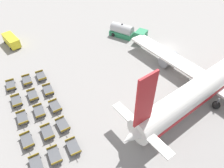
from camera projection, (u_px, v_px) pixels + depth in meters
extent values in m
plane|color=gray|center=(167.00, 47.00, 47.66)|extent=(500.00, 500.00, 0.00)
cylinder|color=white|center=(219.00, 75.00, 36.19)|extent=(5.33, 37.05, 3.72)
cone|color=white|center=(137.00, 133.00, 27.92)|extent=(3.73, 4.62, 3.53)
cube|color=red|center=(145.00, 101.00, 24.37)|extent=(0.40, 2.80, 7.60)
cube|color=white|center=(141.00, 128.00, 27.83)|extent=(10.30, 1.73, 0.24)
cube|color=white|center=(212.00, 83.00, 36.10)|extent=(36.74, 4.82, 0.44)
cylinder|color=gray|center=(169.00, 59.00, 42.48)|extent=(2.41, 3.66, 2.26)
cube|color=red|center=(218.00, 78.00, 36.63)|extent=(5.24, 33.36, 0.67)
cylinder|color=#56565B|center=(218.00, 102.00, 34.07)|extent=(0.24, 0.24, 1.45)
sphere|color=black|center=(216.00, 105.00, 34.56)|extent=(1.26, 1.26, 1.26)
cylinder|color=#56565B|center=(189.00, 83.00, 37.26)|extent=(0.24, 0.24, 1.45)
sphere|color=black|center=(188.00, 86.00, 37.76)|extent=(1.26, 1.26, 1.26)
cube|color=#2D8C5B|center=(141.00, 35.00, 48.56)|extent=(3.05, 3.32, 2.06)
cube|color=#2D8C5B|center=(122.00, 33.00, 50.90)|extent=(6.01, 4.70, 1.11)
cylinder|color=#B7BABC|center=(122.00, 29.00, 50.14)|extent=(5.62, 4.29, 2.34)
sphere|color=#333338|center=(122.00, 24.00, 49.34)|extent=(0.44, 0.44, 0.44)
sphere|color=black|center=(137.00, 42.00, 48.53)|extent=(0.90, 0.90, 0.90)
sphere|color=black|center=(142.00, 36.00, 50.15)|extent=(0.90, 0.90, 0.90)
sphere|color=black|center=(113.00, 35.00, 50.74)|extent=(0.90, 0.90, 0.90)
sphere|color=black|center=(118.00, 30.00, 52.36)|extent=(0.90, 0.90, 0.90)
cube|color=yellow|center=(11.00, 40.00, 47.50)|extent=(5.29, 2.52, 1.87)
cube|color=#1E232D|center=(16.00, 44.00, 45.89)|extent=(0.24, 1.74, 0.65)
sphere|color=black|center=(11.00, 49.00, 46.73)|extent=(0.60, 0.60, 0.60)
sphere|color=black|center=(20.00, 45.00, 47.66)|extent=(0.60, 0.60, 0.60)
sphere|color=black|center=(5.00, 42.00, 48.58)|extent=(0.60, 0.60, 0.60)
sphere|color=black|center=(14.00, 39.00, 49.50)|extent=(0.60, 0.60, 0.60)
cube|color=#515459|center=(11.00, 85.00, 38.06)|extent=(2.72, 1.85, 0.10)
cube|color=olive|center=(11.00, 89.00, 37.11)|extent=(0.33, 1.43, 0.32)
cube|color=olive|center=(9.00, 80.00, 38.72)|extent=(0.33, 1.43, 0.32)
cube|color=#333338|center=(12.00, 91.00, 37.08)|extent=(0.70, 0.18, 0.06)
sphere|color=black|center=(8.00, 91.00, 37.54)|extent=(0.36, 0.36, 0.36)
sphere|color=black|center=(16.00, 89.00, 37.92)|extent=(0.36, 0.36, 0.36)
sphere|color=black|center=(7.00, 85.00, 38.70)|extent=(0.36, 0.36, 0.36)
sphere|color=black|center=(14.00, 83.00, 39.08)|extent=(0.36, 0.36, 0.36)
cube|color=#515459|center=(16.00, 101.00, 35.35)|extent=(2.67, 1.74, 0.10)
cube|color=olive|center=(17.00, 105.00, 34.43)|extent=(0.26, 1.44, 0.32)
cube|color=olive|center=(15.00, 95.00, 35.99)|extent=(0.26, 1.44, 0.32)
cube|color=#333338|center=(19.00, 108.00, 34.40)|extent=(0.70, 0.14, 0.06)
sphere|color=black|center=(14.00, 107.00, 34.83)|extent=(0.36, 0.36, 0.36)
sphere|color=black|center=(22.00, 104.00, 35.25)|extent=(0.36, 0.36, 0.36)
sphere|color=black|center=(12.00, 100.00, 35.96)|extent=(0.36, 0.36, 0.36)
sphere|color=black|center=(20.00, 98.00, 36.38)|extent=(0.36, 0.36, 0.36)
cube|color=#515459|center=(22.00, 118.00, 32.81)|extent=(2.67, 1.75, 0.10)
cube|color=olive|center=(23.00, 123.00, 31.88)|extent=(0.26, 1.44, 0.32)
cube|color=olive|center=(20.00, 111.00, 33.45)|extent=(0.26, 1.44, 0.32)
cube|color=#333338|center=(25.00, 126.00, 31.86)|extent=(0.70, 0.15, 0.06)
sphere|color=black|center=(20.00, 125.00, 32.29)|extent=(0.36, 0.36, 0.36)
sphere|color=black|center=(28.00, 122.00, 32.70)|extent=(0.36, 0.36, 0.36)
sphere|color=black|center=(18.00, 117.00, 33.42)|extent=(0.36, 0.36, 0.36)
sphere|color=black|center=(26.00, 114.00, 33.84)|extent=(0.36, 0.36, 0.36)
cube|color=#515459|center=(27.00, 140.00, 29.95)|extent=(2.61, 1.63, 0.10)
cube|color=olive|center=(29.00, 146.00, 29.05)|extent=(0.19, 1.44, 0.32)
cube|color=olive|center=(24.00, 133.00, 30.57)|extent=(0.19, 1.44, 0.32)
cube|color=#333338|center=(30.00, 150.00, 29.03)|extent=(0.70, 0.11, 0.06)
sphere|color=black|center=(25.00, 149.00, 29.42)|extent=(0.36, 0.36, 0.36)
sphere|color=black|center=(34.00, 145.00, 29.88)|extent=(0.36, 0.36, 0.36)
sphere|color=black|center=(22.00, 139.00, 30.53)|extent=(0.36, 0.36, 0.36)
sphere|color=black|center=(30.00, 135.00, 30.99)|extent=(0.36, 0.36, 0.36)
cube|color=#515459|center=(36.00, 164.00, 27.43)|extent=(2.67, 1.74, 0.10)
cube|color=olive|center=(33.00, 156.00, 28.07)|extent=(0.26, 1.44, 0.32)
sphere|color=black|center=(30.00, 162.00, 28.04)|extent=(0.36, 0.36, 0.36)
sphere|color=black|center=(40.00, 158.00, 28.46)|extent=(0.36, 0.36, 0.36)
cube|color=#515459|center=(27.00, 80.00, 39.01)|extent=(2.70, 1.80, 0.10)
cube|color=olive|center=(28.00, 83.00, 38.08)|extent=(0.29, 1.44, 0.32)
cube|color=olive|center=(25.00, 75.00, 39.66)|extent=(0.29, 1.44, 0.32)
cube|color=#333338|center=(29.00, 86.00, 38.05)|extent=(0.70, 0.16, 0.06)
sphere|color=black|center=(25.00, 86.00, 38.49)|extent=(0.36, 0.36, 0.36)
sphere|color=black|center=(32.00, 84.00, 38.89)|extent=(0.36, 0.36, 0.36)
sphere|color=black|center=(23.00, 80.00, 39.64)|extent=(0.36, 0.36, 0.36)
sphere|color=black|center=(30.00, 78.00, 40.04)|extent=(0.36, 0.36, 0.36)
cube|color=#515459|center=(33.00, 95.00, 36.28)|extent=(2.64, 1.69, 0.10)
cube|color=olive|center=(34.00, 99.00, 35.37)|extent=(0.22, 1.44, 0.32)
cube|color=olive|center=(30.00, 90.00, 36.91)|extent=(0.22, 1.44, 0.32)
cube|color=#333338|center=(35.00, 102.00, 35.35)|extent=(0.70, 0.13, 0.06)
sphere|color=black|center=(31.00, 101.00, 35.76)|extent=(0.36, 0.36, 0.36)
sphere|color=black|center=(38.00, 99.00, 36.20)|extent=(0.36, 0.36, 0.36)
sphere|color=black|center=(28.00, 95.00, 36.88)|extent=(0.36, 0.36, 0.36)
sphere|color=black|center=(35.00, 92.00, 37.32)|extent=(0.36, 0.36, 0.36)
cube|color=#515459|center=(39.00, 111.00, 33.76)|extent=(2.69, 1.79, 0.10)
cube|color=olive|center=(41.00, 116.00, 32.83)|extent=(0.29, 1.44, 0.32)
cube|color=olive|center=(37.00, 105.00, 34.41)|extent=(0.29, 1.44, 0.32)
cube|color=#333338|center=(42.00, 119.00, 32.80)|extent=(0.70, 0.16, 0.06)
sphere|color=black|center=(37.00, 118.00, 33.24)|extent=(0.36, 0.36, 0.36)
sphere|color=black|center=(45.00, 115.00, 33.64)|extent=(0.36, 0.36, 0.36)
sphere|color=black|center=(34.00, 110.00, 34.38)|extent=(0.36, 0.36, 0.36)
sphere|color=black|center=(42.00, 107.00, 34.79)|extent=(0.36, 0.36, 0.36)
cube|color=#515459|center=(47.00, 132.00, 30.95)|extent=(2.65, 1.71, 0.10)
cube|color=olive|center=(50.00, 138.00, 30.03)|extent=(0.24, 1.44, 0.32)
cube|color=olive|center=(45.00, 125.00, 31.59)|extent=(0.24, 1.44, 0.32)
cube|color=#333338|center=(51.00, 141.00, 30.01)|extent=(0.70, 0.14, 0.06)
sphere|color=black|center=(45.00, 140.00, 30.43)|extent=(0.36, 0.36, 0.36)
sphere|color=black|center=(54.00, 136.00, 30.86)|extent=(0.36, 0.36, 0.36)
sphere|color=black|center=(42.00, 131.00, 31.55)|extent=(0.36, 0.36, 0.36)
sphere|color=black|center=(50.00, 127.00, 31.98)|extent=(0.36, 0.36, 0.36)
cube|color=#515459|center=(54.00, 155.00, 28.34)|extent=(2.68, 1.76, 0.10)
cube|color=olive|center=(57.00, 162.00, 27.41)|extent=(0.27, 1.44, 0.32)
cube|color=olive|center=(52.00, 147.00, 28.98)|extent=(0.27, 1.44, 0.32)
cube|color=#333338|center=(58.00, 166.00, 27.38)|extent=(0.70, 0.15, 0.06)
sphere|color=black|center=(52.00, 164.00, 27.81)|extent=(0.36, 0.36, 0.36)
sphere|color=black|center=(62.00, 160.00, 28.23)|extent=(0.36, 0.36, 0.36)
sphere|color=black|center=(49.00, 153.00, 28.95)|extent=(0.36, 0.36, 0.36)
sphere|color=black|center=(57.00, 149.00, 29.37)|extent=(0.36, 0.36, 0.36)
cube|color=#515459|center=(41.00, 76.00, 39.86)|extent=(2.66, 1.72, 0.10)
cube|color=olive|center=(42.00, 79.00, 38.93)|extent=(0.25, 1.44, 0.32)
cube|color=olive|center=(39.00, 71.00, 40.49)|extent=(0.25, 1.44, 0.32)
cube|color=#333338|center=(43.00, 82.00, 38.91)|extent=(0.70, 0.14, 0.06)
sphere|color=black|center=(39.00, 81.00, 39.33)|extent=(0.36, 0.36, 0.36)
sphere|color=black|center=(46.00, 79.00, 39.76)|extent=(0.36, 0.36, 0.36)
sphere|color=black|center=(37.00, 76.00, 40.46)|extent=(0.36, 0.36, 0.36)
sphere|color=black|center=(43.00, 74.00, 40.89)|extent=(0.36, 0.36, 0.36)
cube|color=#515459|center=(48.00, 90.00, 37.21)|extent=(2.70, 1.80, 0.10)
cube|color=olive|center=(50.00, 93.00, 36.27)|extent=(0.30, 1.44, 0.32)
cube|color=olive|center=(46.00, 84.00, 37.86)|extent=(0.30, 1.44, 0.32)
cube|color=#333338|center=(51.00, 96.00, 36.24)|extent=(0.70, 0.16, 0.06)
sphere|color=black|center=(46.00, 96.00, 36.69)|extent=(0.36, 0.36, 0.36)
sphere|color=black|center=(53.00, 93.00, 37.09)|extent=(0.36, 0.36, 0.36)
sphere|color=black|center=(44.00, 89.00, 37.83)|extent=(0.36, 0.36, 0.36)
sphere|color=black|center=(51.00, 87.00, 38.24)|extent=(0.36, 0.36, 0.36)
cube|color=#515459|center=(55.00, 106.00, 34.52)|extent=(2.60, 1.60, 0.10)
cube|color=olive|center=(58.00, 110.00, 33.62)|extent=(0.17, 1.44, 0.32)
cube|color=olive|center=(52.00, 100.00, 35.13)|extent=(0.17, 1.44, 0.32)
cube|color=#333338|center=(59.00, 113.00, 33.60)|extent=(0.70, 0.11, 0.06)
sphere|color=black|center=(54.00, 113.00, 33.99)|extent=(0.36, 0.36, 0.36)
sphere|color=black|center=(61.00, 110.00, 34.46)|extent=(0.36, 0.36, 0.36)
sphere|color=black|center=(50.00, 106.00, 35.09)|extent=(0.36, 0.36, 0.36)
sphere|color=black|center=(57.00, 103.00, 35.55)|extent=(0.36, 0.36, 0.36)
cube|color=#515459|center=(63.00, 124.00, 31.91)|extent=(2.59, 1.58, 0.10)
cube|color=olive|center=(66.00, 130.00, 31.01)|extent=(0.16, 1.44, 0.32)
cube|color=olive|center=(59.00, 118.00, 32.52)|extent=(0.16, 1.44, 0.32)
cube|color=#333338|center=(67.00, 133.00, 30.99)|extent=(0.70, 0.10, 0.06)
sphere|color=black|center=(61.00, 132.00, 31.38)|extent=(0.36, 0.36, 0.36)
sphere|color=black|center=(69.00, 128.00, 31.85)|extent=(0.36, 0.36, 0.36)
sphere|color=black|center=(57.00, 124.00, 32.47)|extent=(0.36, 0.36, 0.36)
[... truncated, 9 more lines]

